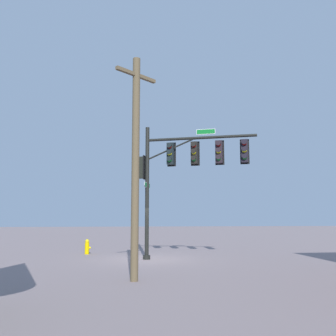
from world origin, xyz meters
The scene contains 4 objects.
ground_plane centered at (0.00, 0.00, 0.00)m, with size 120.00×120.00×0.00m, color gray.
signal_pole_assembly centered at (1.76, -0.67, 4.75)m, with size 5.85×2.46×6.65m.
utility_pole centered at (-0.78, -6.22, 3.96)m, with size 1.44×1.26×7.62m.
fire_hydrant centered at (-3.17, 2.88, 0.41)m, with size 0.33×0.24×0.83m.
Camera 1 is at (-1.15, -18.85, 2.11)m, focal length 40.04 mm.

